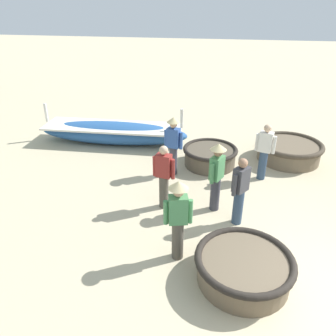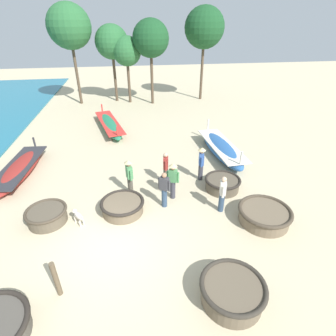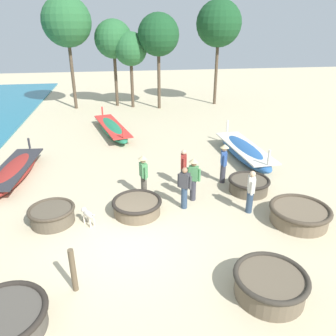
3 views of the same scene
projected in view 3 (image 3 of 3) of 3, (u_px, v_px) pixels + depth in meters
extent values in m
plane|color=#C6B793|center=(128.00, 245.00, 9.76)|extent=(80.00, 80.00, 0.00)
cylinder|color=brown|center=(52.00, 216.00, 10.77)|extent=(1.40, 1.40, 0.51)
torus|color=#42382B|center=(51.00, 209.00, 10.66)|extent=(1.52, 1.52, 0.11)
cylinder|color=brown|center=(249.00, 186.00, 12.77)|extent=(1.49, 1.49, 0.50)
torus|color=#28231E|center=(249.00, 180.00, 12.67)|extent=(1.60, 1.60, 0.12)
cylinder|color=brown|center=(137.00, 207.00, 11.30)|extent=(1.60, 1.60, 0.47)
torus|color=#28231E|center=(137.00, 202.00, 11.21)|extent=(1.73, 1.73, 0.13)
cylinder|color=#4C473F|center=(4.00, 322.00, 6.93)|extent=(1.75, 1.75, 0.50)
torus|color=#28231E|center=(1.00, 314.00, 6.83)|extent=(1.89, 1.89, 0.14)
cylinder|color=brown|center=(299.00, 216.00, 10.77)|extent=(1.83, 1.83, 0.51)
torus|color=#42382B|center=(300.00, 209.00, 10.67)|extent=(1.98, 1.98, 0.15)
cylinder|color=brown|center=(270.00, 286.00, 7.84)|extent=(1.66, 1.66, 0.58)
torus|color=#332D26|center=(271.00, 276.00, 7.72)|extent=(1.79, 1.79, 0.13)
ellipsoid|color=#285693|center=(244.00, 151.00, 15.94)|extent=(1.48, 5.13, 0.70)
cube|color=silver|center=(245.00, 147.00, 15.85)|extent=(1.51, 4.73, 0.06)
cylinder|color=silver|center=(227.00, 126.00, 17.78)|extent=(0.10, 0.10, 0.63)
cylinder|color=silver|center=(269.00, 157.00, 13.60)|extent=(0.10, 0.10, 0.63)
ellipsoid|color=maroon|center=(15.00, 171.00, 13.95)|extent=(1.59, 4.90, 0.57)
cube|color=#2D2D33|center=(14.00, 167.00, 13.88)|extent=(1.61, 4.52, 0.06)
cylinder|color=#2D2D33|center=(29.00, 143.00, 15.78)|extent=(0.10, 0.10, 0.51)
ellipsoid|color=#237551|center=(112.00, 129.00, 19.62)|extent=(2.35, 5.76, 0.59)
cube|color=red|center=(112.00, 126.00, 19.55)|extent=(2.28, 5.33, 0.06)
cylinder|color=red|center=(102.00, 111.00, 21.62)|extent=(0.10, 0.10, 0.53)
cylinder|color=red|center=(123.00, 133.00, 17.21)|extent=(0.10, 0.10, 0.53)
cylinder|color=#383842|center=(223.00, 173.00, 13.48)|extent=(0.22, 0.22, 0.82)
cube|color=#33569E|center=(224.00, 158.00, 13.20)|extent=(0.28, 0.38, 0.54)
sphere|color=tan|center=(225.00, 149.00, 13.05)|extent=(0.20, 0.20, 0.20)
cylinder|color=#33569E|center=(224.00, 161.00, 13.02)|extent=(0.09, 0.09, 0.48)
cylinder|color=#33569E|center=(223.00, 157.00, 13.42)|extent=(0.09, 0.09, 0.48)
cone|color=#D1BC84|center=(225.00, 146.00, 13.00)|extent=(0.36, 0.36, 0.14)
cylinder|color=#2D425B|center=(184.00, 198.00, 11.58)|extent=(0.22, 0.22, 0.82)
cube|color=#3D3D42|center=(185.00, 180.00, 11.30)|extent=(0.40, 0.38, 0.54)
sphere|color=#A37556|center=(185.00, 170.00, 11.15)|extent=(0.20, 0.20, 0.20)
cylinder|color=#3D3D42|center=(179.00, 180.00, 11.41)|extent=(0.09, 0.09, 0.48)
cylinder|color=#3D3D42|center=(190.00, 183.00, 11.23)|extent=(0.09, 0.09, 0.48)
cylinder|color=#4C473D|center=(144.00, 186.00, 12.39)|extent=(0.22, 0.22, 0.82)
cube|color=#4C8E56|center=(143.00, 170.00, 12.11)|extent=(0.30, 0.39, 0.54)
sphere|color=tan|center=(143.00, 160.00, 11.96)|extent=(0.20, 0.20, 0.20)
cylinder|color=#4C8E56|center=(146.00, 173.00, 11.95)|extent=(0.09, 0.09, 0.48)
cylinder|color=#4C8E56|center=(141.00, 169.00, 12.32)|extent=(0.09, 0.09, 0.48)
cone|color=#D1BC84|center=(143.00, 157.00, 11.91)|extent=(0.36, 0.36, 0.14)
cylinder|color=#2D425B|center=(250.00, 202.00, 11.31)|extent=(0.22, 0.22, 0.82)
cube|color=silver|center=(252.00, 184.00, 11.03)|extent=(0.31, 0.39, 0.54)
sphere|color=#DBB28E|center=(253.00, 174.00, 10.88)|extent=(0.20, 0.20, 0.20)
cylinder|color=silver|center=(252.00, 188.00, 10.85)|extent=(0.09, 0.09, 0.48)
cylinder|color=silver|center=(251.00, 183.00, 11.25)|extent=(0.09, 0.09, 0.48)
cylinder|color=#383842|center=(193.00, 190.00, 12.11)|extent=(0.22, 0.22, 0.82)
cube|color=#4C8E56|center=(193.00, 173.00, 11.84)|extent=(0.40, 0.34, 0.54)
sphere|color=#A37556|center=(194.00, 164.00, 11.69)|extent=(0.20, 0.20, 0.20)
cylinder|color=#4C8E56|center=(187.00, 174.00, 11.91)|extent=(0.09, 0.09, 0.48)
cylinder|color=#4C8E56|center=(199.00, 175.00, 11.81)|extent=(0.09, 0.09, 0.48)
cone|color=#D1BC84|center=(194.00, 160.00, 11.64)|extent=(0.36, 0.36, 0.14)
cylinder|color=#4C473D|center=(183.00, 177.00, 13.16)|extent=(0.22, 0.22, 0.82)
cube|color=maroon|center=(184.00, 161.00, 12.89)|extent=(0.27, 0.37, 0.54)
sphere|color=#DBB28E|center=(184.00, 152.00, 12.74)|extent=(0.20, 0.20, 0.20)
cylinder|color=maroon|center=(183.00, 160.00, 13.11)|extent=(0.09, 0.09, 0.48)
cylinder|color=maroon|center=(184.00, 164.00, 12.71)|extent=(0.09, 0.09, 0.48)
ellipsoid|color=beige|center=(88.00, 214.00, 10.60)|extent=(0.47, 0.54, 0.22)
sphere|color=beige|center=(84.00, 210.00, 10.73)|extent=(0.18, 0.18, 0.18)
cylinder|color=beige|center=(92.00, 216.00, 10.42)|extent=(0.15, 0.19, 0.16)
cylinder|color=beige|center=(84.00, 220.00, 10.77)|extent=(0.06, 0.06, 0.28)
cylinder|color=beige|center=(88.00, 218.00, 10.86)|extent=(0.06, 0.06, 0.28)
cylinder|color=beige|center=(90.00, 224.00, 10.54)|extent=(0.06, 0.06, 0.28)
cylinder|color=beige|center=(94.00, 222.00, 10.63)|extent=(0.06, 0.06, 0.28)
cylinder|color=brown|center=(73.00, 270.00, 7.87)|extent=(0.14, 0.14, 1.21)
cylinder|color=#4C3D2D|center=(159.00, 80.00, 24.83)|extent=(0.24, 0.24, 4.30)
sphere|color=#194723|center=(158.00, 35.00, 23.54)|extent=(3.01, 3.01, 3.01)
cylinder|color=#4C3D2D|center=(116.00, 80.00, 25.70)|extent=(0.24, 0.24, 4.04)
sphere|color=#286033|center=(113.00, 39.00, 24.49)|extent=(2.83, 2.83, 2.83)
cylinder|color=#4C3D2D|center=(73.00, 76.00, 24.64)|extent=(0.24, 0.24, 4.99)
sphere|color=#286033|center=(67.00, 22.00, 23.15)|extent=(3.49, 3.49, 3.49)
cylinder|color=#4C3D2D|center=(132.00, 85.00, 25.34)|extent=(0.24, 0.24, 3.50)
sphere|color=#286033|center=(131.00, 49.00, 24.29)|extent=(2.45, 2.45, 2.45)
cylinder|color=#4C3D2D|center=(216.00, 73.00, 26.11)|extent=(0.24, 0.24, 4.89)
sphere|color=#194723|center=(219.00, 23.00, 24.64)|extent=(3.43, 3.43, 3.43)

